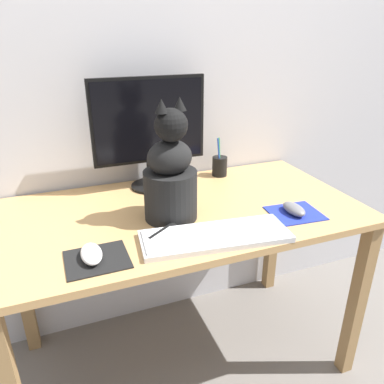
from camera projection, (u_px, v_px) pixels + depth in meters
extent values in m
plane|color=slate|center=(184.00, 356.00, 1.65)|extent=(12.00, 12.00, 0.00)
cube|color=silver|center=(149.00, 49.00, 1.46)|extent=(7.00, 0.04, 2.50)
cube|color=tan|center=(182.00, 212.00, 1.36)|extent=(1.30, 0.68, 0.02)
cube|color=olive|center=(357.00, 302.00, 1.45)|extent=(0.05, 0.05, 0.70)
cube|color=olive|center=(21.00, 283.00, 1.56)|extent=(0.05, 0.05, 0.70)
cube|color=olive|center=(273.00, 231.00, 1.97)|extent=(0.05, 0.05, 0.70)
cylinder|color=black|center=(152.00, 186.00, 1.55)|extent=(0.17, 0.17, 0.01)
cylinder|color=black|center=(151.00, 173.00, 1.53)|extent=(0.04, 0.04, 0.10)
cube|color=black|center=(149.00, 121.00, 1.44)|extent=(0.45, 0.02, 0.33)
cube|color=black|center=(150.00, 121.00, 1.43)|extent=(0.43, 0.00, 0.31)
cube|color=silver|center=(215.00, 236.00, 1.16)|extent=(0.48, 0.22, 0.02)
cube|color=white|center=(215.00, 233.00, 1.16)|extent=(0.46, 0.20, 0.01)
cube|color=black|center=(97.00, 259.00, 1.06)|extent=(0.18, 0.16, 0.00)
cube|color=#1E2D9E|center=(295.00, 213.00, 1.33)|extent=(0.19, 0.17, 0.00)
ellipsoid|color=white|center=(91.00, 254.00, 1.06)|extent=(0.06, 0.11, 0.03)
ellipsoid|color=slate|center=(294.00, 209.00, 1.32)|extent=(0.06, 0.11, 0.03)
cylinder|color=black|center=(171.00, 195.00, 1.27)|extent=(0.22, 0.22, 0.17)
ellipsoid|color=black|center=(170.00, 157.00, 1.22)|extent=(0.18, 0.17, 0.12)
sphere|color=black|center=(171.00, 125.00, 1.16)|extent=(0.13, 0.13, 0.11)
cone|color=black|center=(161.00, 106.00, 1.12)|extent=(0.05, 0.05, 0.04)
cone|color=black|center=(180.00, 104.00, 1.15)|extent=(0.05, 0.05, 0.04)
cylinder|color=black|center=(172.00, 226.00, 1.22)|extent=(0.21, 0.15, 0.03)
cylinder|color=black|center=(220.00, 166.00, 1.66)|extent=(0.07, 0.07, 0.09)
cylinder|color=green|center=(219.00, 153.00, 1.63)|extent=(0.01, 0.01, 0.14)
cylinder|color=#1E47B2|center=(219.00, 154.00, 1.62)|extent=(0.02, 0.02, 0.14)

